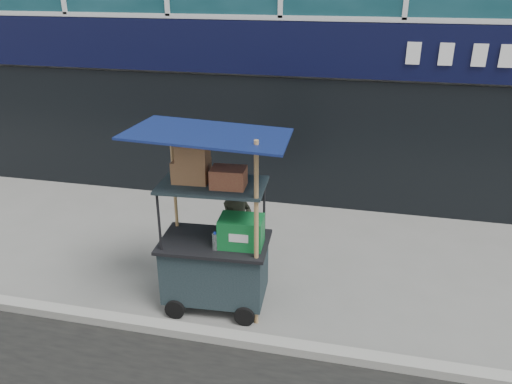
# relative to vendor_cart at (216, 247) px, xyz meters

# --- Properties ---
(ground) EXTENTS (80.00, 80.00, 0.00)m
(ground) POSITION_rel_vendor_cart_xyz_m (0.18, -0.51, -0.87)
(ground) COLOR slate
(ground) RESTS_ON ground
(curb) EXTENTS (80.00, 0.18, 0.12)m
(curb) POSITION_rel_vendor_cart_xyz_m (0.18, -0.71, -0.81)
(curb) COLOR #97978F
(curb) RESTS_ON ground
(vendor_cart) EXTENTS (1.91, 1.40, 2.47)m
(vendor_cart) POSITION_rel_vendor_cart_xyz_m (0.00, 0.00, 0.00)
(vendor_cart) COLOR black
(vendor_cart) RESTS_ON ground
(vendor_man) EXTENTS (0.57, 0.71, 1.70)m
(vendor_man) POSITION_rel_vendor_cart_xyz_m (0.17, 0.43, -0.01)
(vendor_man) COLOR #27291E
(vendor_man) RESTS_ON ground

